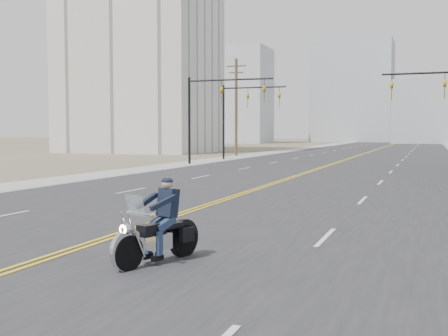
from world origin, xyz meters
TOP-DOWN VIEW (x-y plane):
  - ground_plane at (0.00, 0.00)m, footprint 400.00×400.00m
  - road at (0.00, 70.00)m, footprint 20.00×200.00m
  - sidewalk_left at (-11.50, 70.00)m, footprint 3.00×200.00m
  - traffic_mast_left at (-8.98, 32.00)m, footprint 7.10×0.26m
  - traffic_mast_far at (-9.31, 40.00)m, footprint 6.10×0.26m
  - utility_pole_left at (-12.50, 48.00)m, footprint 2.20×0.30m
  - apartment_block at (-28.00, 55.00)m, footprint 18.00×14.00m
  - haze_bldg_a at (-35.00, 115.00)m, footprint 14.00×12.00m
  - haze_bldg_b at (8.00, 125.00)m, footprint 18.00×14.00m
  - haze_bldg_d at (-12.00, 140.00)m, footprint 20.00×15.00m
  - haze_bldg_f at (-50.00, 130.00)m, footprint 12.00×12.00m
  - motorcyclist at (2.32, 0.17)m, footprint 1.57×2.37m

SIDE VIEW (x-z plane):
  - ground_plane at x=0.00m, z-range 0.00..0.00m
  - road at x=0.00m, z-range 0.00..0.01m
  - sidewalk_left at x=-11.50m, z-range 0.00..0.01m
  - motorcyclist at x=2.32m, z-range 0.00..1.71m
  - traffic_mast_far at x=-9.31m, z-range 1.37..8.37m
  - traffic_mast_left at x=-8.98m, z-range 1.44..8.44m
  - utility_pole_left at x=-12.50m, z-range 0.23..10.73m
  - haze_bldg_b at x=8.00m, z-range 0.00..14.00m
  - haze_bldg_f at x=-50.00m, z-range 0.00..16.00m
  - haze_bldg_a at x=-35.00m, z-range 0.00..22.00m
  - haze_bldg_d at x=-12.00m, z-range 0.00..26.00m
  - apartment_block at x=-28.00m, z-range 0.00..30.00m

